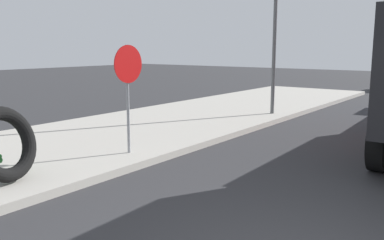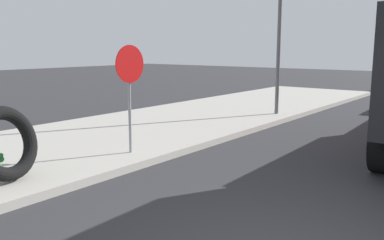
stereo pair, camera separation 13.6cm
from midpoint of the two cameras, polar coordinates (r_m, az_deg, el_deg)
loose_tire at (r=7.36m, az=-24.74°, el=-3.02°), size 1.33×0.81×1.26m
stop_sign at (r=8.54m, az=-9.18°, el=5.57°), size 0.76×0.08×2.21m
street_light_pole at (r=13.94m, az=11.05°, el=14.70°), size 0.12×0.12×6.73m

